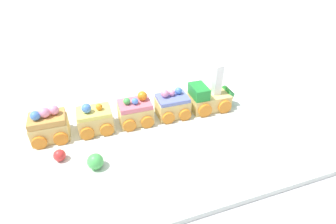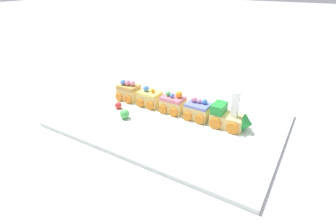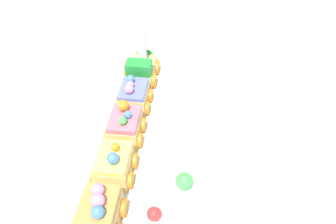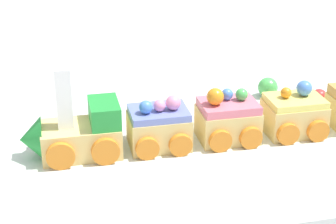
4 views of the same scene
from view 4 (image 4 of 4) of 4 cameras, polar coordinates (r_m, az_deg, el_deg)
ground_plane at (r=0.77m, az=3.61°, el=-2.28°), size 10.00×10.00×0.00m
display_board at (r=0.76m, az=3.63°, el=-1.87°), size 0.66×0.47×0.01m
cake_train_locomotive at (r=0.69m, az=-9.53°, el=-2.15°), size 0.12×0.07×0.11m
cake_car_blueberry at (r=0.70m, az=-0.92°, el=-1.57°), size 0.07×0.07×0.07m
cake_car_strawberry at (r=0.72m, az=6.07°, el=-0.80°), size 0.07×0.07×0.07m
cake_car_lemon at (r=0.75m, az=12.67°, el=-0.27°), size 0.07×0.07×0.07m
gumball_red at (r=0.85m, az=15.09°, el=1.52°), size 0.02×0.02×0.02m
gumball_green at (r=0.86m, az=10.11°, el=2.49°), size 0.03×0.03×0.03m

